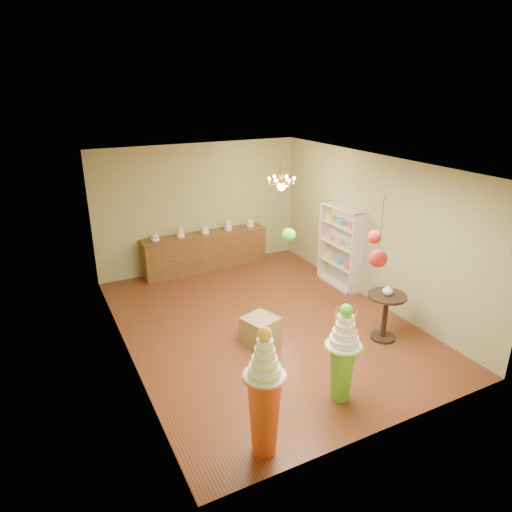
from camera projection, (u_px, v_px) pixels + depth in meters
name	position (u px, v px, depth m)	size (l,w,h in m)	color
floor	(263.00, 323.00, 8.68)	(6.50, 6.50, 0.00)	#5B2B18
ceiling	(264.00, 164.00, 7.61)	(6.50, 6.50, 0.00)	white
wall_back	(200.00, 207.00, 10.85)	(5.00, 0.04, 3.00)	#949365
wall_front	(390.00, 332.00, 5.44)	(5.00, 0.04, 3.00)	#949365
wall_left	(121.00, 274.00, 7.09)	(0.04, 6.50, 3.00)	#949365
wall_right	(373.00, 230.00, 9.20)	(0.04, 6.50, 3.00)	#949365
pedestal_green	(342.00, 360.00, 6.39)	(0.54, 0.54, 1.51)	#5EB428
pedestal_orange	(264.00, 404.00, 5.43)	(0.59, 0.59, 1.74)	#E0541A
burlap_riser	(260.00, 330.00, 7.95)	(0.53, 0.53, 0.48)	#967B52
sideboard	(206.00, 251.00, 10.98)	(3.04, 0.54, 1.16)	brown
shelving_unit	(340.00, 247.00, 10.01)	(0.33, 1.20, 1.80)	beige
round_table	(386.00, 310.00, 7.97)	(0.82, 0.82, 0.86)	black
vase	(388.00, 290.00, 7.82)	(0.18, 0.18, 0.19)	beige
pom_red_left	(378.00, 258.00, 5.77)	(0.23, 0.23, 0.92)	#3D322C
pom_green_mid	(289.00, 235.00, 6.96)	(0.22, 0.22, 1.00)	#3D322C
pom_red_right	(374.00, 237.00, 6.19)	(0.19, 0.19, 0.77)	#3D322C
chandelier	(282.00, 184.00, 9.49)	(0.79, 0.79, 0.85)	#DC864D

